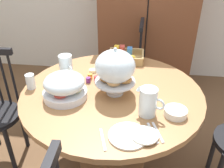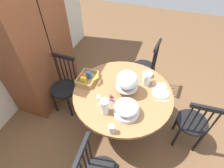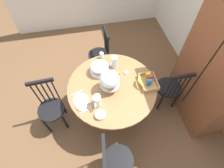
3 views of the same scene
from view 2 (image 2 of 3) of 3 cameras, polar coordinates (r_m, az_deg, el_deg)
name	(u,v)px [view 2 (image 2 of 3)]	position (r m, az deg, el deg)	size (l,w,h in m)	color
ground_plane	(122,131)	(2.78, 3.25, -15.30)	(10.00, 10.00, 0.00)	brown
wooden_armoire	(35,46)	(2.86, -24.00, 11.23)	(1.18, 0.60, 1.96)	brown
dining_table	(122,102)	(2.41, 3.39, -5.77)	(1.30, 1.30, 0.74)	olive
windsor_chair_near_window	(65,88)	(2.81, -15.28, -1.15)	(0.40, 0.40, 0.97)	black
windsor_chair_facing_door	(192,124)	(2.53, 24.90, -11.73)	(0.40, 0.40, 0.97)	black
windsor_chair_far_side	(145,68)	(3.12, 10.80, 5.32)	(0.40, 0.40, 0.97)	black
pastry_stand_with_dome	(127,81)	(2.13, 5.03, 1.13)	(0.28, 0.28, 0.34)	silver
fruit_platter_covered	(127,109)	(1.99, 4.81, -8.12)	(0.30, 0.30, 0.18)	silver
orange_juice_pitcher	(147,79)	(2.35, 11.33, 1.55)	(0.18, 0.11, 0.18)	silver
milk_pitcher	(105,107)	(1.99, -2.32, -7.52)	(0.14, 0.15, 0.20)	silver
cereal_basket	(88,78)	(2.40, -7.91, 1.88)	(0.32, 0.30, 0.12)	tan
china_plate_large	(161,92)	(2.33, 15.71, -2.69)	(0.22, 0.22, 0.01)	white
china_plate_small	(161,87)	(2.39, 15.97, -0.97)	(0.15, 0.15, 0.01)	white
cereal_bowl	(148,74)	(2.52, 11.65, 3.15)	(0.14, 0.14, 0.04)	white
drinking_glass	(112,129)	(1.87, -0.14, -14.59)	(0.06, 0.06, 0.11)	silver
butter_dish	(99,97)	(2.19, -4.40, -4.38)	(0.06, 0.06, 0.02)	beige
jam_jar_strawberry	(111,97)	(2.18, -0.39, -4.18)	(0.04, 0.04, 0.04)	#B7282D
jam_jar_apricot	(107,99)	(2.15, -1.62, -4.98)	(0.04, 0.04, 0.04)	orange
jam_jar_grape	(112,100)	(2.14, -0.09, -5.39)	(0.04, 0.04, 0.04)	#5B2366
table_knife	(159,85)	(2.43, 15.14, -0.29)	(0.17, 0.01, 0.01)	silver
dinner_fork	(158,83)	(2.45, 15.03, 0.22)	(0.17, 0.01, 0.01)	silver
soup_spoon	(163,101)	(2.24, 16.30, -5.39)	(0.17, 0.01, 0.01)	silver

